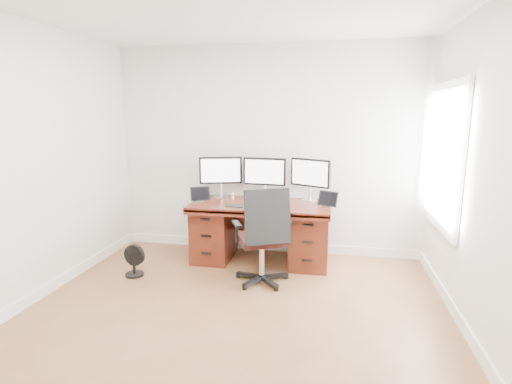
% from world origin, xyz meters
% --- Properties ---
extents(ground, '(4.50, 4.50, 0.00)m').
position_xyz_m(ground, '(0.00, 0.00, 0.00)').
color(ground, brown).
rests_on(ground, ground).
extents(back_wall, '(4.00, 0.10, 2.70)m').
position_xyz_m(back_wall, '(0.00, 2.25, 1.35)').
color(back_wall, silver).
rests_on(back_wall, ground).
extents(right_wall, '(0.10, 4.50, 2.70)m').
position_xyz_m(right_wall, '(2.00, 0.11, 1.35)').
color(right_wall, silver).
rests_on(right_wall, ground).
extents(desk, '(1.70, 0.80, 0.75)m').
position_xyz_m(desk, '(0.00, 1.83, 0.40)').
color(desk, '#4E1A0F').
rests_on(desk, ground).
extents(office_chair, '(0.76, 0.76, 1.08)m').
position_xyz_m(office_chair, '(0.14, 1.15, 0.36)').
color(office_chair, black).
rests_on(office_chair, ground).
extents(floor_fan, '(0.25, 0.21, 0.36)m').
position_xyz_m(floor_fan, '(-1.34, 1.08, 0.18)').
color(floor_fan, black).
rests_on(floor_fan, ground).
extents(monitor_left, '(0.54, 0.19, 0.53)m').
position_xyz_m(monitor_left, '(-0.58, 2.07, 1.09)').
color(monitor_left, silver).
rests_on(monitor_left, desk).
extents(monitor_center, '(0.55, 0.16, 0.53)m').
position_xyz_m(monitor_center, '(-0.00, 2.07, 1.09)').
color(monitor_center, silver).
rests_on(monitor_center, desk).
extents(monitor_right, '(0.50, 0.29, 0.53)m').
position_xyz_m(monitor_right, '(0.58, 2.07, 1.09)').
color(monitor_right, silver).
rests_on(monitor_right, desk).
extents(tablet_left, '(0.24, 0.17, 0.19)m').
position_xyz_m(tablet_left, '(-0.76, 1.75, 0.84)').
color(tablet_left, silver).
rests_on(tablet_left, desk).
extents(tablet_right, '(0.25, 0.16, 0.19)m').
position_xyz_m(tablet_right, '(0.81, 1.75, 0.84)').
color(tablet_right, silver).
rests_on(tablet_right, desk).
extents(keyboard, '(0.26, 0.14, 0.01)m').
position_xyz_m(keyboard, '(0.00, 1.60, 0.76)').
color(keyboard, silver).
rests_on(keyboard, desk).
extents(trackpad, '(0.15, 0.15, 0.01)m').
position_xyz_m(trackpad, '(0.29, 1.66, 0.76)').
color(trackpad, silver).
rests_on(trackpad, desk).
extents(drawing_tablet, '(0.25, 0.18, 0.01)m').
position_xyz_m(drawing_tablet, '(-0.26, 1.60, 0.76)').
color(drawing_tablet, black).
rests_on(drawing_tablet, desk).
extents(phone, '(0.15, 0.08, 0.01)m').
position_xyz_m(phone, '(-0.05, 1.77, 0.76)').
color(phone, black).
rests_on(phone, desk).
extents(figurine_yellow, '(0.04, 0.04, 0.09)m').
position_xyz_m(figurine_yellow, '(-0.39, 1.95, 0.80)').
color(figurine_yellow, '#E3CA7D').
rests_on(figurine_yellow, desk).
extents(figurine_purple, '(0.04, 0.04, 0.09)m').
position_xyz_m(figurine_purple, '(-0.21, 1.95, 0.80)').
color(figurine_purple, '#905AD0').
rests_on(figurine_purple, desk).
extents(figurine_pink, '(0.04, 0.04, 0.09)m').
position_xyz_m(figurine_pink, '(-0.14, 1.95, 0.80)').
color(figurine_pink, pink).
rests_on(figurine_pink, desk).
extents(figurine_brown, '(0.04, 0.04, 0.09)m').
position_xyz_m(figurine_brown, '(0.10, 1.95, 0.80)').
color(figurine_brown, brown).
rests_on(figurine_brown, desk).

